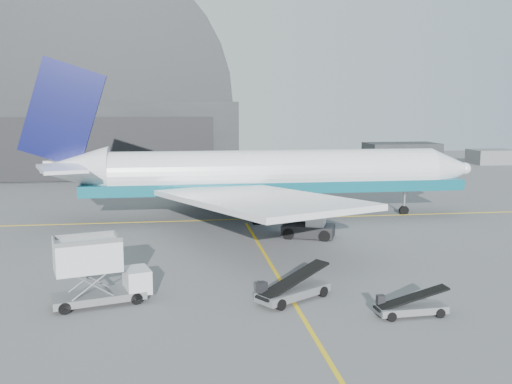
{
  "coord_description": "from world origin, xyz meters",
  "views": [
    {
      "loc": [
        -6.71,
        -36.51,
        11.54
      ],
      "look_at": [
        -0.29,
        8.92,
        4.5
      ],
      "focal_mm": 40.0,
      "sensor_mm": 36.0,
      "label": 1
    }
  ],
  "objects": [
    {
      "name": "ground",
      "position": [
        0.0,
        0.0,
        0.0
      ],
      "size": [
        200.0,
        200.0,
        0.0
      ],
      "primitive_type": "plane",
      "color": "#565659",
      "rests_on": "ground"
    },
    {
      "name": "taxi_lines",
      "position": [
        0.0,
        12.67,
        0.01
      ],
      "size": [
        80.0,
        42.12,
        0.02
      ],
      "color": "yellow",
      "rests_on": "ground"
    },
    {
      "name": "hangar",
      "position": [
        -22.0,
        64.95,
        9.54
      ],
      "size": [
        50.0,
        28.3,
        28.0
      ],
      "color": "black",
      "rests_on": "ground"
    },
    {
      "name": "distant_bldg_a",
      "position": [
        38.0,
        72.0,
        0.0
      ],
      "size": [
        14.0,
        8.0,
        4.0
      ],
      "primitive_type": "cube",
      "color": "black",
      "rests_on": "ground"
    },
    {
      "name": "distant_bldg_b",
      "position": [
        55.0,
        68.0,
        0.0
      ],
      "size": [
        8.0,
        6.0,
        2.8
      ],
      "primitive_type": "cube",
      "color": "slate",
      "rests_on": "ground"
    },
    {
      "name": "airliner",
      "position": [
        1.51,
        20.28,
        4.53
      ],
      "size": [
        46.11,
        44.72,
        16.18
      ],
      "color": "white",
      "rests_on": "ground"
    },
    {
      "name": "catering_truck",
      "position": [
        -11.38,
        -3.61,
        1.94
      ],
      "size": [
        5.92,
        3.49,
        3.83
      ],
      "rotation": [
        0.0,
        0.0,
        0.28
      ],
      "color": "slate",
      "rests_on": "ground"
    },
    {
      "name": "pushback_tug",
      "position": [
        4.82,
        11.27,
        0.77
      ],
      "size": [
        5.05,
        3.95,
        2.06
      ],
      "rotation": [
        0.0,
        0.0,
        -0.38
      ],
      "color": "black",
      "rests_on": "ground"
    },
    {
      "name": "belt_loader_a",
      "position": [
        0.0,
        -4.51,
        0.6
      ],
      "size": [
        4.95,
        3.99,
        1.96
      ],
      "rotation": [
        0.0,
        0.0,
        0.57
      ],
      "color": "slate",
      "rests_on": "ground"
    },
    {
      "name": "belt_loader_b",
      "position": [
        5.94,
        -7.88,
        0.49
      ],
      "size": [
        4.19,
        1.62,
        1.58
      ],
      "rotation": [
        0.0,
        0.0,
        0.05
      ],
      "color": "slate",
      "rests_on": "ground"
    },
    {
      "name": "traffic_cone",
      "position": [
        1.76,
        -2.22,
        0.23
      ],
      "size": [
        0.33,
        0.33,
        0.48
      ],
      "color": "#FB5F07",
      "rests_on": "ground"
    }
  ]
}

